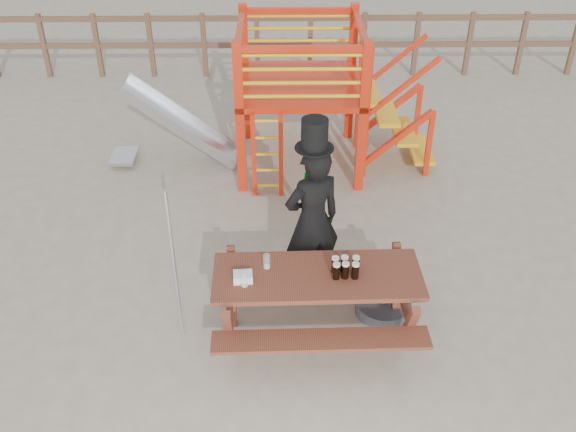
# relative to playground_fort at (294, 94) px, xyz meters

# --- Properties ---
(ground) EXTENTS (60.00, 60.00, 0.00)m
(ground) POSITION_rel_playground_fort_xyz_m (-0.12, -3.58, -1.07)
(ground) COLOR tan
(ground) RESTS_ON ground
(back_fence) EXTENTS (15.09, 0.09, 1.20)m
(back_fence) POSITION_rel_playground_fort_xyz_m (-0.12, 3.42, -0.34)
(back_fence) COLOR brown
(back_fence) RESTS_ON ground
(playground_fort) EXTENTS (4.71, 1.84, 2.10)m
(playground_fort) POSITION_rel_playground_fort_xyz_m (0.00, 0.00, 0.00)
(playground_fort) COLOR red
(playground_fort) RESTS_ON ground
(picnic_table) EXTENTS (2.04, 1.43, 0.78)m
(picnic_table) POSITION_rel_playground_fort_xyz_m (0.15, -3.62, -0.58)
(picnic_table) COLOR brown
(picnic_table) RESTS_ON ground
(man_with_hat) EXTENTS (0.74, 0.63, 2.03)m
(man_with_hat) POSITION_rel_playground_fort_xyz_m (0.13, -2.83, -0.16)
(man_with_hat) COLOR black
(man_with_hat) RESTS_ON ground
(metal_pole) EXTENTS (0.04, 0.04, 1.73)m
(metal_pole) POSITION_rel_playground_fort_xyz_m (-1.22, -3.61, -0.21)
(metal_pole) COLOR #B2B2B7
(metal_pole) RESTS_ON ground
(parasol_base) EXTENTS (0.59, 0.59, 0.25)m
(parasol_base) POSITION_rel_playground_fort_xyz_m (0.88, -3.30, -1.00)
(parasol_base) COLOR #39393E
(parasol_base) RESTS_ON ground
(paper_bag) EXTENTS (0.19, 0.15, 0.08)m
(paper_bag) POSITION_rel_playground_fort_xyz_m (-0.56, -3.70, -0.25)
(paper_bag) COLOR white
(paper_bag) RESTS_ON picnic_table
(stout_pints) EXTENTS (0.27, 0.18, 0.17)m
(stout_pints) POSITION_rel_playground_fort_xyz_m (0.41, -3.62, -0.21)
(stout_pints) COLOR black
(stout_pints) RESTS_ON picnic_table
(empty_glasses) EXTENTS (0.28, 0.34, 0.15)m
(empty_glasses) POSITION_rel_playground_fort_xyz_m (-0.44, -3.64, -0.22)
(empty_glasses) COLOR silver
(empty_glasses) RESTS_ON picnic_table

